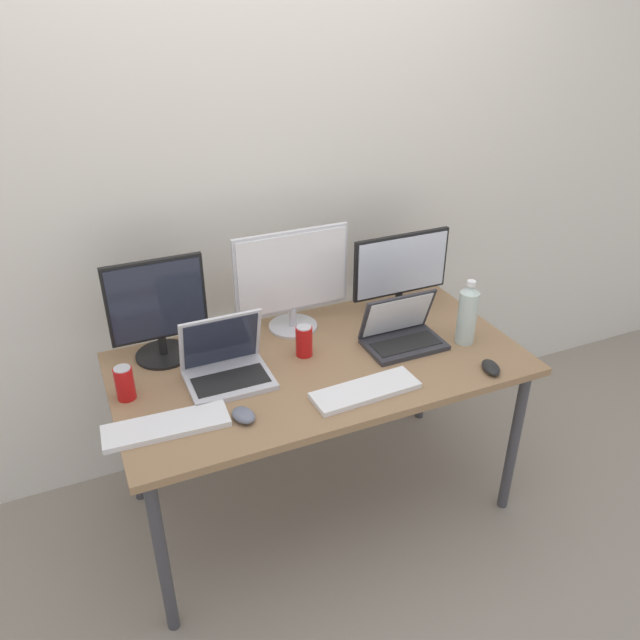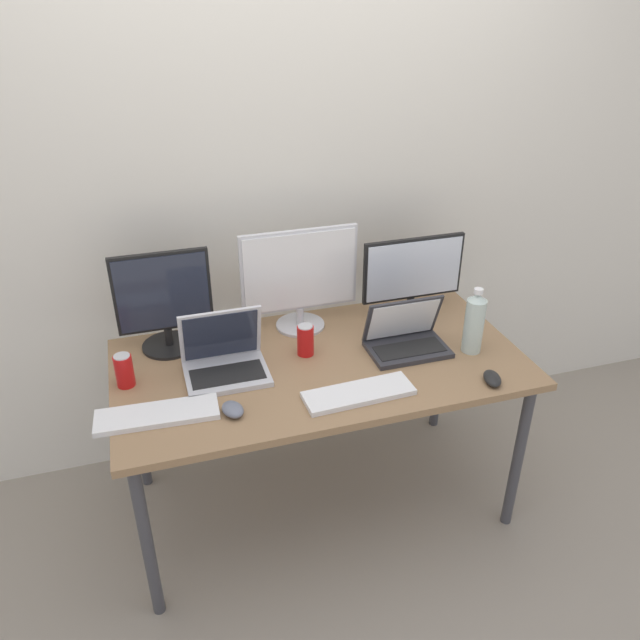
% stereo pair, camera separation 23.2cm
% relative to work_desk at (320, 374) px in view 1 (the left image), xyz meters
% --- Properties ---
extents(ground_plane, '(16.00, 16.00, 0.00)m').
position_rel_work_desk_xyz_m(ground_plane, '(0.00, 0.00, -0.68)').
color(ground_plane, gray).
extents(wall_back, '(7.00, 0.08, 2.60)m').
position_rel_work_desk_xyz_m(wall_back, '(0.00, 0.59, 0.62)').
color(wall_back, silver).
rests_on(wall_back, ground).
extents(work_desk, '(1.57, 0.81, 0.74)m').
position_rel_work_desk_xyz_m(work_desk, '(0.00, 0.00, 0.00)').
color(work_desk, '#424247').
rests_on(work_desk, ground).
extents(monitor_left, '(0.37, 0.22, 0.41)m').
position_rel_work_desk_xyz_m(monitor_left, '(-0.55, 0.28, 0.27)').
color(monitor_left, black).
rests_on(monitor_left, work_desk).
extents(monitor_center, '(0.49, 0.21, 0.43)m').
position_rel_work_desk_xyz_m(monitor_center, '(0.00, 0.28, 0.29)').
color(monitor_center, silver).
rests_on(monitor_center, work_desk).
extents(monitor_right, '(0.45, 0.17, 0.35)m').
position_rel_work_desk_xyz_m(monitor_right, '(0.49, 0.25, 0.25)').
color(monitor_right, black).
rests_on(monitor_right, work_desk).
extents(laptop_silver, '(0.31, 0.24, 0.25)m').
position_rel_work_desk_xyz_m(laptop_silver, '(-0.36, 0.03, 0.12)').
color(laptop_silver, silver).
rests_on(laptop_silver, work_desk).
extents(laptop_secondary, '(0.31, 0.21, 0.21)m').
position_rel_work_desk_xyz_m(laptop_secondary, '(0.35, -0.01, 0.11)').
color(laptop_secondary, '#2D2D33').
rests_on(laptop_secondary, work_desk).
extents(keyboard_main, '(0.40, 0.15, 0.02)m').
position_rel_work_desk_xyz_m(keyboard_main, '(0.06, -0.26, 0.07)').
color(keyboard_main, white).
rests_on(keyboard_main, work_desk).
extents(keyboard_aux, '(0.42, 0.15, 0.02)m').
position_rel_work_desk_xyz_m(keyboard_aux, '(-0.63, -0.17, 0.07)').
color(keyboard_aux, white).
rests_on(keyboard_aux, work_desk).
extents(mouse_by_keyboard, '(0.09, 0.11, 0.04)m').
position_rel_work_desk_xyz_m(mouse_by_keyboard, '(-0.38, -0.23, 0.08)').
color(mouse_by_keyboard, slate).
rests_on(mouse_by_keyboard, work_desk).
extents(mouse_by_laptop, '(0.09, 0.12, 0.03)m').
position_rel_work_desk_xyz_m(mouse_by_laptop, '(0.56, -0.32, 0.08)').
color(mouse_by_laptop, black).
rests_on(mouse_by_laptop, work_desk).
extents(water_bottle, '(0.08, 0.08, 0.27)m').
position_rel_work_desk_xyz_m(water_bottle, '(0.60, -0.10, 0.19)').
color(water_bottle, silver).
rests_on(water_bottle, work_desk).
extents(soda_can_near_keyboard, '(0.07, 0.07, 0.13)m').
position_rel_work_desk_xyz_m(soda_can_near_keyboard, '(-0.04, 0.06, 0.12)').
color(soda_can_near_keyboard, red).
rests_on(soda_can_near_keyboard, work_desk).
extents(soda_can_by_laptop, '(0.07, 0.07, 0.13)m').
position_rel_work_desk_xyz_m(soda_can_by_laptop, '(-0.72, 0.05, 0.12)').
color(soda_can_by_laptop, red).
rests_on(soda_can_by_laptop, work_desk).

